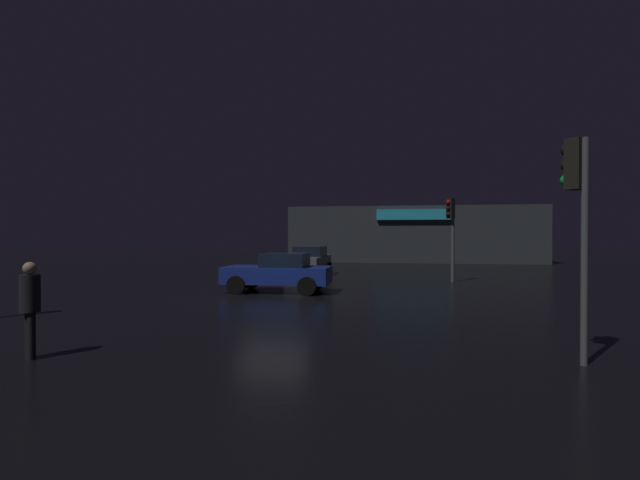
{
  "coord_description": "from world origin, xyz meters",
  "views": [
    {
      "loc": [
        4.59,
        -16.1,
        2.24
      ],
      "look_at": [
        0.68,
        5.76,
        1.97
      ],
      "focal_mm": 26.39,
      "sensor_mm": 36.0,
      "label": 1
    }
  ],
  "objects_px": {
    "traffic_signal_cross_left": "(577,196)",
    "car_far": "(310,261)",
    "car_near": "(279,272)",
    "pedestrian": "(30,302)",
    "store_building": "(413,234)",
    "traffic_signal_opposite": "(451,223)"
  },
  "relations": [
    {
      "from": "store_building",
      "to": "pedestrian",
      "type": "xyz_separation_m",
      "value": [
        -7.36,
        -33.91,
        -1.21
      ]
    },
    {
      "from": "car_near",
      "to": "pedestrian",
      "type": "bearing_deg",
      "value": -100.2
    },
    {
      "from": "traffic_signal_opposite",
      "to": "traffic_signal_cross_left",
      "type": "bearing_deg",
      "value": -86.82
    },
    {
      "from": "car_far",
      "to": "car_near",
      "type": "bearing_deg",
      "value": -88.19
    },
    {
      "from": "traffic_signal_opposite",
      "to": "traffic_signal_cross_left",
      "type": "distance_m",
      "value": 13.91
    },
    {
      "from": "store_building",
      "to": "traffic_signal_opposite",
      "type": "bearing_deg",
      "value": -85.6
    },
    {
      "from": "traffic_signal_cross_left",
      "to": "car_far",
      "type": "distance_m",
      "value": 17.95
    },
    {
      "from": "pedestrian",
      "to": "store_building",
      "type": "bearing_deg",
      "value": 77.75
    },
    {
      "from": "car_near",
      "to": "traffic_signal_opposite",
      "type": "bearing_deg",
      "value": 35.82
    },
    {
      "from": "traffic_signal_cross_left",
      "to": "car_far",
      "type": "bearing_deg",
      "value": 116.47
    },
    {
      "from": "pedestrian",
      "to": "traffic_signal_opposite",
      "type": "bearing_deg",
      "value": 60.07
    },
    {
      "from": "store_building",
      "to": "car_far",
      "type": "relative_size",
      "value": 4.84
    },
    {
      "from": "traffic_signal_opposite",
      "to": "traffic_signal_cross_left",
      "type": "xyz_separation_m",
      "value": [
        0.77,
        -13.89,
        0.16
      ]
    },
    {
      "from": "store_building",
      "to": "car_near",
      "type": "relative_size",
      "value": 4.85
    },
    {
      "from": "store_building",
      "to": "traffic_signal_cross_left",
      "type": "bearing_deg",
      "value": -86.12
    },
    {
      "from": "traffic_signal_opposite",
      "to": "pedestrian",
      "type": "bearing_deg",
      "value": -119.93
    },
    {
      "from": "traffic_signal_cross_left",
      "to": "pedestrian",
      "type": "xyz_separation_m",
      "value": [
        -9.57,
        -1.39,
        -1.89
      ]
    },
    {
      "from": "store_building",
      "to": "pedestrian",
      "type": "distance_m",
      "value": 34.72
    },
    {
      "from": "store_building",
      "to": "traffic_signal_cross_left",
      "type": "height_order",
      "value": "store_building"
    },
    {
      "from": "traffic_signal_opposite",
      "to": "car_far",
      "type": "bearing_deg",
      "value": 163.89
    },
    {
      "from": "store_building",
      "to": "car_far",
      "type": "xyz_separation_m",
      "value": [
        -5.74,
        -16.55,
        -1.42
      ]
    },
    {
      "from": "traffic_signal_cross_left",
      "to": "store_building",
      "type": "bearing_deg",
      "value": 93.88
    }
  ]
}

